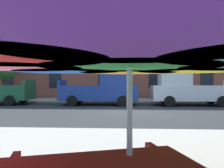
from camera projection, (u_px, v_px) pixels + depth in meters
The scene contains 7 objects.
ground_plane at pixel (134, 113), 11.26m from camera, with size 120.00×120.00×0.00m, color #2D3033.
sidewalk_far at pixel (130, 100), 18.05m from camera, with size 56.00×3.60×0.12m, color #9E998E.
apartment_building at pixel (129, 40), 26.18m from camera, with size 44.99×12.08×12.80m.
pickup_blue at pixel (102, 90), 15.06m from camera, with size 5.10×2.12×2.20m.
pickup_white at pixel (188, 90), 14.75m from camera, with size 5.10×2.12×2.20m.
street_tree_left at pixel (4, 67), 18.77m from camera, with size 2.26×2.53×3.84m.
patio_umbrella at pixel (130, 40), 2.29m from camera, with size 3.91×3.91×2.27m.
Camera 1 is at (-0.44, -11.29, 1.50)m, focal length 36.40 mm.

